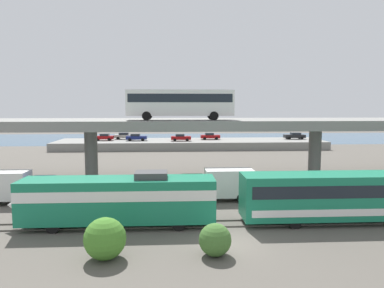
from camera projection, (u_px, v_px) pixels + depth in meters
The scene contains 19 objects.
ground_plane at pixel (232, 244), 23.51m from camera, with size 260.00×260.00×0.00m, color #565149.
rail_strip_near at pixel (225, 226), 26.76m from camera, with size 110.00×0.12×0.12m, color #59544C.
rail_strip_far at pixel (222, 220), 28.19m from camera, with size 110.00×0.12×0.12m, color #59544C.
train_locomotive at pixel (109, 198), 26.77m from camera, with size 15.48×3.04×4.18m.
train_coach_lead at pixel (377, 195), 27.91m from camera, with size 21.34×3.04×3.86m.
highway_overpass at pixel (205, 125), 42.65m from camera, with size 96.00×11.10×7.52m.
transit_bus_on_overpass at pixel (180, 102), 40.18m from camera, with size 12.00×2.68×3.40m.
service_truck_west at pixel (220, 184), 34.31m from camera, with size 6.80×2.46×3.04m.
service_truck_east at pixel (13, 186), 33.24m from camera, with size 6.80×2.46×3.04m.
pier_parking_lot at pixel (190, 144), 78.03m from camera, with size 57.83×11.95×1.69m, color gray.
parked_car_0 at pixel (104, 137), 76.90m from camera, with size 4.13×1.94×1.50m.
parked_car_1 at pixel (295, 136), 80.26m from camera, with size 4.67×1.93×1.50m.
parked_car_2 at pixel (136, 137), 76.57m from camera, with size 4.43×1.96×1.50m.
parked_car_3 at pixel (125, 136), 80.02m from camera, with size 4.69×1.92×1.50m.
parked_car_4 at pixel (181, 137), 75.97m from camera, with size 4.24×1.93×1.50m.
parked_car_5 at pixel (210, 136), 79.35m from camera, with size 4.27×1.98×1.50m.
harbor_water at pixel (186, 138), 100.95m from camera, with size 140.00×36.00×0.01m, color #385B7A.
shrub_left at pixel (105, 239), 21.08m from camera, with size 2.51×2.51×2.51m, color #438029.
shrub_right at pixel (215, 240), 21.58m from camera, with size 2.00×2.00×2.00m, color #3F6B2D.
Camera 1 is at (-3.90, -22.49, 9.08)m, focal length 33.24 mm.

